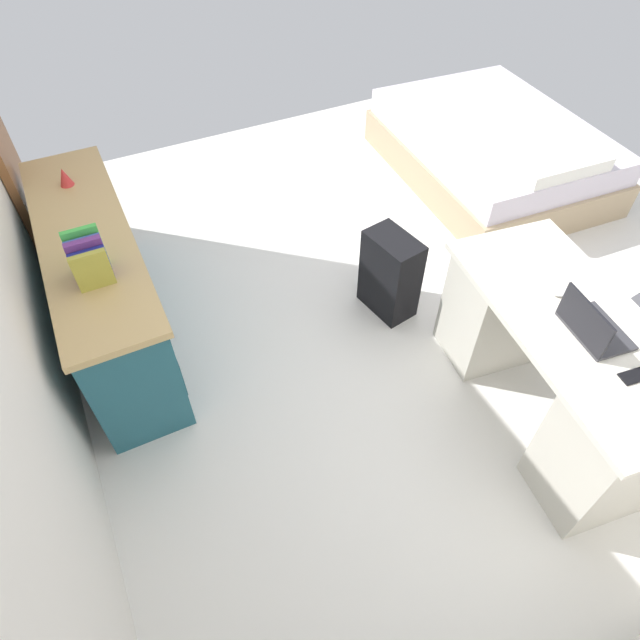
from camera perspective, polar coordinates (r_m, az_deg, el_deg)
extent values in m
plane|color=silver|center=(3.72, 9.77, 2.01)|extent=(5.42, 5.42, 0.00)
cube|color=silver|center=(2.83, 25.59, -0.31)|extent=(1.52, 0.85, 0.04)
cube|color=beige|center=(2.93, 28.74, -11.96)|extent=(0.48, 0.64, 0.70)
cube|color=beige|center=(3.32, 18.79, 1.36)|extent=(0.48, 0.64, 0.70)
cube|color=#235B6B|center=(3.46, -21.70, 3.06)|extent=(1.76, 0.44, 0.75)
cube|color=tan|center=(3.22, -23.64, 8.05)|extent=(1.80, 0.48, 0.04)
cube|color=#1E4E5B|center=(3.29, -15.88, -2.04)|extent=(0.67, 0.01, 0.26)
cube|color=#1E4E5B|center=(3.87, -18.94, 6.04)|extent=(0.67, 0.01, 0.26)
cube|color=tan|center=(5.01, 17.28, 15.82)|extent=(1.99, 1.53, 0.28)
cube|color=silver|center=(4.90, 17.93, 18.18)|extent=(1.93, 1.46, 0.20)
cube|color=white|center=(4.41, 23.39, 15.42)|extent=(0.53, 0.71, 0.10)
cube|color=black|center=(3.46, 7.40, 4.79)|extent=(0.39, 0.28, 0.57)
cube|color=#333338|center=(2.80, 27.08, -0.96)|extent=(0.34, 0.26, 0.02)
cube|color=black|center=(2.67, 26.13, -0.05)|extent=(0.31, 0.05, 0.19)
ellipsoid|color=white|center=(2.91, 24.18, 2.74)|extent=(0.07, 0.11, 0.03)
cube|color=black|center=(2.70, 30.32, -5.12)|extent=(0.08, 0.14, 0.01)
cube|color=#AAA33B|center=(2.78, -22.86, 4.82)|extent=(0.03, 0.17, 0.20)
cube|color=navy|center=(2.82, -22.96, 5.20)|extent=(0.04, 0.17, 0.19)
cube|color=#68327E|center=(2.84, -23.20, 5.93)|extent=(0.04, 0.17, 0.22)
cube|color=#405DAF|center=(2.88, -23.28, 6.26)|extent=(0.03, 0.17, 0.21)
cube|color=green|center=(2.90, -23.51, 6.95)|extent=(0.03, 0.17, 0.24)
cone|color=red|center=(3.61, -25.37, 13.50)|extent=(0.08, 0.08, 0.11)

